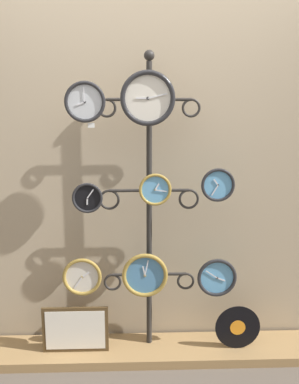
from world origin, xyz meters
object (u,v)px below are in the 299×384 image
(clock_top_center, at_px, (148,98))
(clock_top_left, at_px, (85,102))
(display_stand, at_px, (149,266))
(picture_frame, at_px, (75,330))
(clock_bottom_center, at_px, (145,275))
(clock_middle_right, at_px, (218,185))
(vinyl_record, at_px, (238,327))
(clock_bottom_right, at_px, (217,277))
(clock_middle_left, at_px, (87,198))
(clock_middle_center, at_px, (155,190))
(clock_bottom_left, at_px, (82,277))

(clock_top_center, bearing_deg, clock_top_left, 178.55)
(display_stand, height_order, picture_frame, display_stand)
(clock_bottom_center, bearing_deg, clock_middle_right, 4.02)
(vinyl_record, bearing_deg, display_stand, 170.24)
(clock_bottom_right, distance_m, picture_frame, 0.98)
(clock_middle_right, bearing_deg, clock_middle_left, -179.40)
(clock_bottom_center, height_order, vinyl_record, clock_bottom_center)
(clock_top_center, distance_m, clock_bottom_center, 1.10)
(clock_middle_center, height_order, clock_bottom_center, clock_middle_center)
(clock_top_left, relative_size, picture_frame, 0.56)
(clock_bottom_center, bearing_deg, clock_bottom_right, 4.70)
(display_stand, xyz_separation_m, clock_middle_center, (0.03, -0.07, 0.52))
(display_stand, xyz_separation_m, clock_top_center, (-0.01, -0.11, 1.08))
(clock_bottom_right, bearing_deg, picture_frame, -178.86)
(clock_middle_left, relative_size, picture_frame, 0.44)
(clock_bottom_center, distance_m, clock_bottom_right, 0.47)
(clock_middle_right, bearing_deg, display_stand, 168.46)
(clock_bottom_left, bearing_deg, picture_frame, 174.24)
(clock_middle_left, xyz_separation_m, picture_frame, (-0.10, -0.00, -0.88))
(clock_middle_center, xyz_separation_m, vinyl_record, (0.55, -0.03, -0.93))
(clock_bottom_right, bearing_deg, clock_middle_left, -178.95)
(clock_middle_right, bearing_deg, clock_middle_center, 177.89)
(clock_middle_left, bearing_deg, clock_middle_center, 3.11)
(clock_bottom_left, relative_size, clock_bottom_right, 0.97)
(clock_top_left, xyz_separation_m, clock_bottom_right, (0.82, 0.02, -1.11))
(clock_middle_left, xyz_separation_m, vinyl_record, (0.96, -0.01, -0.88))
(clock_middle_right, relative_size, clock_bottom_center, 0.72)
(clock_top_left, xyz_separation_m, clock_middle_right, (0.80, 0.02, -0.50))
(display_stand, xyz_separation_m, clock_top_left, (-0.38, -0.10, 1.06))
(clock_top_left, relative_size, clock_middle_right, 1.15)
(clock_middle_center, bearing_deg, clock_bottom_right, -1.10)
(clock_bottom_left, distance_m, clock_bottom_center, 0.40)
(clock_middle_left, height_order, clock_bottom_left, clock_middle_left)
(clock_top_left, relative_size, clock_bottom_center, 0.83)
(clock_top_center, distance_m, picture_frame, 1.55)
(clock_middle_right, distance_m, picture_frame, 1.31)
(clock_top_center, xyz_separation_m, clock_bottom_center, (-0.02, -0.00, -1.10))
(vinyl_record, bearing_deg, clock_bottom_left, -179.79)
(vinyl_record, bearing_deg, picture_frame, 179.90)
(clock_bottom_left, relative_size, clock_bottom_center, 0.85)
(clock_middle_right, xyz_separation_m, picture_frame, (-0.91, -0.01, -0.95))
(clock_bottom_left, bearing_deg, clock_top_left, -1.03)
(clock_middle_center, xyz_separation_m, picture_frame, (-0.52, -0.03, -0.92))
(clock_middle_center, bearing_deg, picture_frame, -177.13)
(display_stand, bearing_deg, picture_frame, -168.58)
(clock_middle_left, height_order, clock_bottom_right, clock_middle_left)
(clock_top_left, height_order, clock_middle_center, clock_top_left)
(clock_bottom_center, xyz_separation_m, vinyl_record, (0.61, 0.02, -0.38))
(clock_bottom_center, xyz_separation_m, picture_frame, (-0.45, 0.02, -0.38))
(clock_middle_center, distance_m, clock_bottom_center, 0.55)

